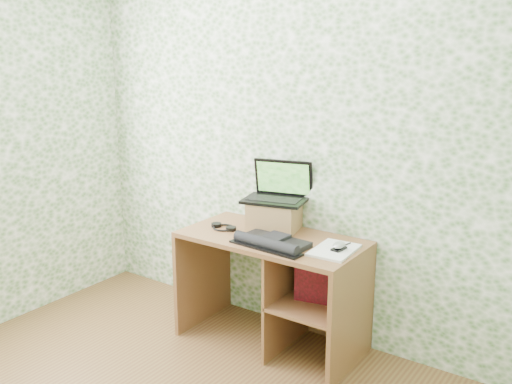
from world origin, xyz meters
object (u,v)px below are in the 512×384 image
Objects in this scene: keyboard at (272,242)px; desk at (284,277)px; riser at (274,216)px; laptop at (278,191)px; notepad at (334,250)px.

desk is at bearing 98.45° from keyboard.
riser is at bearing 142.76° from desk.
keyboard is (0.17, -0.33, -0.23)m from laptop.
notepad is (0.36, 0.13, -0.02)m from keyboard.
keyboard is 0.39m from notepad.
riser is (-0.15, 0.12, 0.36)m from desk.
keyboard reaches higher than notepad.
notepad is at bearing 23.86° from keyboard.
notepad is at bearing -34.11° from laptop.
laptop is at bearing 90.00° from riser.
laptop reaches higher than riser.
desk is 0.47m from notepad.
riser is at bearing 124.06° from keyboard.
desk is 2.62× the size of laptop.
desk is 3.66× the size of notepad.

